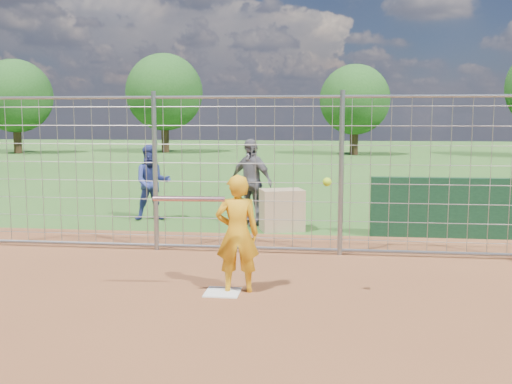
# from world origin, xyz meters

# --- Properties ---
(ground) EXTENTS (100.00, 100.00, 0.00)m
(ground) POSITION_xyz_m (0.00, 0.00, 0.00)
(ground) COLOR #2D591E
(ground) RESTS_ON ground
(home_plate) EXTENTS (0.43, 0.43, 0.02)m
(home_plate) POSITION_xyz_m (0.00, -0.20, 0.01)
(home_plate) COLOR silver
(home_plate) RESTS_ON ground
(dugout_wall) EXTENTS (2.60, 0.20, 1.10)m
(dugout_wall) POSITION_xyz_m (3.40, 3.60, 0.55)
(dugout_wall) COLOR #11381E
(dugout_wall) RESTS_ON ground
(batter) EXTENTS (0.59, 0.44, 1.48)m
(batter) POSITION_xyz_m (0.17, -0.11, 0.74)
(batter) COLOR orange
(batter) RESTS_ON ground
(bystander_a) EXTENTS (0.95, 0.85, 1.62)m
(bystander_a) POSITION_xyz_m (-2.40, 4.73, 0.81)
(bystander_a) COLOR navy
(bystander_a) RESTS_ON ground
(bystander_b) EXTENTS (1.11, 0.90, 1.76)m
(bystander_b) POSITION_xyz_m (-0.25, 4.44, 0.88)
(bystander_b) COLOR slate
(bystander_b) RESTS_ON ground
(equipment_bin) EXTENTS (0.93, 0.77, 0.80)m
(equipment_bin) POSITION_xyz_m (0.43, 3.94, 0.40)
(equipment_bin) COLOR tan
(equipment_bin) RESTS_ON ground
(equipment_in_play) EXTENTS (2.11, 0.25, 0.29)m
(equipment_in_play) POSITION_xyz_m (0.04, -0.40, 1.27)
(equipment_in_play) COLOR silver
(equipment_in_play) RESTS_ON ground
(backstop_fence) EXTENTS (9.08, 0.08, 2.60)m
(backstop_fence) POSITION_xyz_m (0.00, 2.00, 1.26)
(backstop_fence) COLOR gray
(backstop_fence) RESTS_ON ground
(tree_line) EXTENTS (44.66, 6.72, 6.48)m
(tree_line) POSITION_xyz_m (3.13, 28.13, 3.71)
(tree_line) COLOR #3F2B19
(tree_line) RESTS_ON ground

